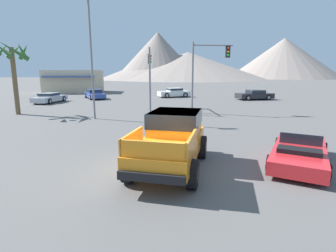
# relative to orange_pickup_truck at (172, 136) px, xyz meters

# --- Properties ---
(ground_plane) EXTENTS (320.00, 320.00, 0.00)m
(ground_plane) POSITION_rel_orange_pickup_truck_xyz_m (-0.55, -0.64, -1.10)
(ground_plane) COLOR #5B5956
(orange_pickup_truck) EXTENTS (3.30, 5.25, 1.93)m
(orange_pickup_truck) POSITION_rel_orange_pickup_truck_xyz_m (0.00, 0.00, 0.00)
(orange_pickup_truck) COLOR orange
(orange_pickup_truck) RESTS_ON ground_plane
(red_convertible_car) EXTENTS (3.82, 4.62, 1.04)m
(red_convertible_car) POSITION_rel_orange_pickup_truck_xyz_m (4.69, -0.27, -0.69)
(red_convertible_car) COLOR red
(red_convertible_car) RESTS_ON ground_plane
(parked_car_white) EXTENTS (4.54, 2.85, 1.22)m
(parked_car_white) POSITION_rel_orange_pickup_truck_xyz_m (2.72, 26.27, -0.47)
(parked_car_white) COLOR white
(parked_car_white) RESTS_ON ground_plane
(parked_car_dark) EXTENTS (4.62, 2.46, 1.18)m
(parked_car_dark) POSITION_rel_orange_pickup_truck_xyz_m (12.29, 22.23, -0.49)
(parked_car_dark) COLOR #232328
(parked_car_dark) RESTS_ON ground_plane
(parked_car_silver) EXTENTS (2.70, 4.80, 1.08)m
(parked_car_silver) POSITION_rel_orange_pickup_truck_xyz_m (-11.72, 20.87, -0.54)
(parked_car_silver) COLOR #B7BABF
(parked_car_silver) RESTS_ON ground_plane
(parked_car_blue) EXTENTS (3.43, 4.84, 1.18)m
(parked_car_blue) POSITION_rel_orange_pickup_truck_xyz_m (-7.61, 25.01, -0.50)
(parked_car_blue) COLOR #334C9E
(parked_car_blue) RESTS_ON ground_plane
(traffic_light_main) EXTENTS (3.32, 0.38, 5.70)m
(traffic_light_main) POSITION_rel_orange_pickup_truck_xyz_m (4.06, 12.37, 2.86)
(traffic_light_main) COLOR slate
(traffic_light_main) RESTS_ON ground_plane
(traffic_light_crosswalk) EXTENTS (0.38, 4.47, 5.33)m
(traffic_light_crosswalk) POSITION_rel_orange_pickup_truck_xyz_m (-0.65, 14.71, 2.68)
(traffic_light_crosswalk) COLOR slate
(traffic_light_crosswalk) RESTS_ON ground_plane
(street_lamp_post) EXTENTS (0.90, 0.24, 8.33)m
(street_lamp_post) POSITION_rel_orange_pickup_truck_xyz_m (-4.74, 10.10, 3.86)
(street_lamp_post) COLOR slate
(street_lamp_post) RESTS_ON ground_plane
(palm_tree_tall) EXTENTS (3.07, 3.05, 5.66)m
(palm_tree_tall) POSITION_rel_orange_pickup_truck_xyz_m (-11.32, 12.62, 3.17)
(palm_tree_tall) COLOR brown
(palm_tree_tall) RESTS_ON ground_plane
(storefront_building) EXTENTS (8.63, 6.91, 3.62)m
(storefront_building) POSITION_rel_orange_pickup_truck_xyz_m (-13.00, 36.08, 0.72)
(storefront_building) COLOR beige
(storefront_building) RESTS_ON ground_plane
(distant_mountain_range) EXTENTS (119.07, 77.85, 20.07)m
(distant_mountain_range) POSITION_rel_orange_pickup_truck_xyz_m (29.53, 114.17, 6.76)
(distant_mountain_range) COLOR gray
(distant_mountain_range) RESTS_ON ground_plane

